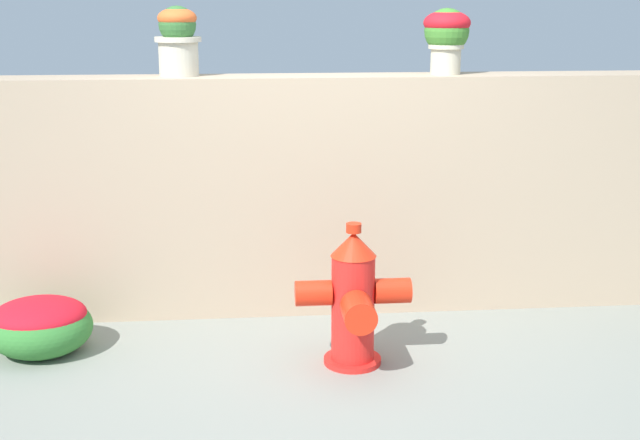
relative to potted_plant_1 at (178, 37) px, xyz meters
The scene contains 6 objects.
ground_plane 2.32m from the potted_plant_1, 58.53° to the right, with size 24.00×24.00×0.00m, color gray.
stone_wall 1.27m from the potted_plant_1, ahead, with size 5.63×0.35×1.51m, color tan.
potted_plant_1 is the anchor object (origin of this frame).
potted_plant_2 1.65m from the potted_plant_1, ahead, with size 0.29×0.29×0.40m.
fire_hydrant 1.94m from the potted_plant_1, 45.49° to the right, with size 0.63×0.50×0.81m.
flower_bush_left 1.88m from the potted_plant_1, 140.82° to the right, with size 0.59×0.53×0.34m.
Camera 1 is at (-0.41, -4.03, 1.99)m, focal length 47.87 mm.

